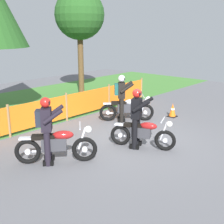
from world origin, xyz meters
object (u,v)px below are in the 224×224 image
motorcycle_trailing (127,109)px  rider_trailing (121,95)px  motorcycle_third (143,133)px  traffic_cone (173,110)px  motorcycle_lead (57,145)px  rider_third (137,116)px  rider_lead (46,127)px

motorcycle_trailing → rider_trailing: (-0.15, 0.16, 0.49)m
motorcycle_third → traffic_cone: (3.29, 0.98, -0.17)m
motorcycle_lead → motorcycle_third: 2.45m
motorcycle_lead → traffic_cone: motorcycle_lead is taller
motorcycle_trailing → rider_trailing: 0.54m
rider_trailing → traffic_cone: (1.71, -1.14, -0.69)m
motorcycle_lead → motorcycle_trailing: 4.05m
rider_third → motorcycle_trailing: bearing=112.0°
motorcycle_third → rider_trailing: (1.58, 2.12, 0.52)m
rider_lead → traffic_cone: size_ratio=3.19×
motorcycle_lead → rider_lead: bearing=-179.5°
motorcycle_lead → motorcycle_trailing: (3.94, 0.93, -0.01)m
motorcycle_trailing → rider_trailing: rider_trailing is taller
motorcycle_third → rider_third: bearing=-179.4°
motorcycle_trailing → rider_third: size_ratio=0.90×
motorcycle_lead → traffic_cone: bearing=41.4°
rider_lead → rider_trailing: bearing=55.3°
rider_trailing → motorcycle_lead: bearing=-117.7°
rider_trailing → traffic_cone: bearing=12.8°
rider_third → motorcycle_lead: bearing=-135.0°
motorcycle_third → motorcycle_trailing: bearing=115.7°
motorcycle_lead → rider_trailing: size_ratio=0.95×
motorcycle_trailing → rider_lead: rider_lead is taller
motorcycle_third → rider_lead: bearing=-139.3°
motorcycle_trailing → rider_lead: bearing=-122.9°
motorcycle_third → traffic_cone: motorcycle_third is taller
rider_trailing → traffic_cone: 2.17m
motorcycle_trailing → rider_third: (-1.80, -1.80, 0.46)m
traffic_cone → motorcycle_lead: bearing=179.4°
motorcycle_trailing → rider_lead: 4.21m
motorcycle_trailing → rider_lead: (-4.11, -0.78, 0.49)m
rider_trailing → rider_third: (-1.65, -1.95, -0.03)m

